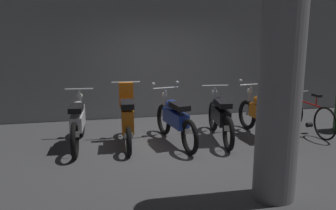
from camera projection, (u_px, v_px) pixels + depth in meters
ground_plane at (179, 148)px, 7.25m from camera, size 80.00×80.00×0.00m
back_wall at (156, 49)px, 9.34m from camera, size 16.00×0.30×3.35m
motorbike_slot_0 at (78, 121)px, 7.30m from camera, size 0.56×1.95×1.03m
motorbike_slot_1 at (127, 119)px, 7.35m from camera, size 0.56×1.68×1.18m
motorbike_slot_2 at (175, 119)px, 7.45m from camera, size 0.61×1.93×1.15m
motorbike_slot_3 at (220, 116)px, 7.67m from camera, size 0.56×1.95×1.03m
motorbike_slot_4 at (263, 114)px, 7.83m from camera, size 0.58×1.94×1.15m
bicycle at (308, 116)px, 8.16m from camera, size 0.50×1.72×0.89m
support_pillar at (281, 77)px, 4.93m from camera, size 0.57×0.57×3.35m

